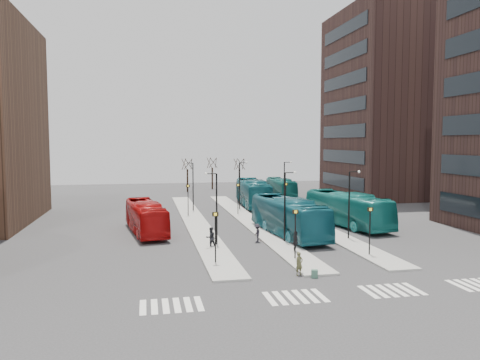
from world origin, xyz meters
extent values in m
plane|color=#2E2E30|center=(0.00, 0.00, 0.00)|extent=(160.00, 160.00, 0.00)
cube|color=#979691|center=(-4.00, 30.00, 0.07)|extent=(2.50, 45.00, 0.15)
cube|color=#979691|center=(2.00, 30.00, 0.07)|extent=(2.50, 45.00, 0.15)
cube|color=#979691|center=(8.00, 30.00, 0.07)|extent=(2.50, 45.00, 0.15)
cube|color=navy|center=(1.41, 7.37, 0.26)|extent=(0.51, 0.45, 0.53)
imported|color=#B00D0E|center=(-9.30, 24.90, 1.53)|extent=(4.23, 11.27, 3.07)
imported|color=#145867|center=(3.87, 21.05, 1.79)|extent=(4.27, 13.09, 3.58)
imported|color=#135762|center=(5.16, 41.36, 1.83)|extent=(3.97, 13.32, 3.66)
imported|color=#16716D|center=(11.46, 24.68, 1.77)|extent=(4.95, 13.00, 3.54)
imported|color=#125E5A|center=(12.26, 51.84, 1.47)|extent=(2.60, 10.56, 2.93)
imported|color=#4F4E2F|center=(0.62, 8.14, 0.78)|extent=(0.66, 0.55, 1.55)
imported|color=black|center=(-4.02, 17.29, 0.87)|extent=(1.01, 0.89, 1.73)
imported|color=black|center=(2.30, 14.04, 0.89)|extent=(0.59, 1.10, 1.78)
imported|color=black|center=(0.30, 18.73, 0.81)|extent=(0.65, 1.07, 1.61)
cube|color=silver|center=(-9.50, 4.00, 0.01)|extent=(0.35, 2.40, 0.01)
cube|color=silver|center=(-8.90, 4.00, 0.01)|extent=(0.35, 2.40, 0.01)
cube|color=silver|center=(-8.30, 4.00, 0.01)|extent=(0.35, 2.40, 0.01)
cube|color=silver|center=(-7.70, 4.00, 0.01)|extent=(0.35, 2.40, 0.01)
cube|color=silver|center=(-7.10, 4.00, 0.01)|extent=(0.35, 2.40, 0.01)
cube|color=silver|center=(-6.50, 4.00, 0.01)|extent=(0.35, 2.40, 0.01)
cube|color=silver|center=(-2.50, 4.00, 0.01)|extent=(0.35, 2.40, 0.01)
cube|color=silver|center=(-1.90, 4.00, 0.01)|extent=(0.35, 2.40, 0.01)
cube|color=silver|center=(-1.30, 4.00, 0.01)|extent=(0.35, 2.40, 0.01)
cube|color=silver|center=(-0.70, 4.00, 0.01)|extent=(0.35, 2.40, 0.01)
cube|color=silver|center=(-0.10, 4.00, 0.01)|extent=(0.35, 2.40, 0.01)
cube|color=silver|center=(0.50, 4.00, 0.01)|extent=(0.35, 2.40, 0.01)
cube|color=silver|center=(3.50, 4.00, 0.01)|extent=(0.35, 2.40, 0.01)
cube|color=silver|center=(4.10, 4.00, 0.01)|extent=(0.35, 2.40, 0.01)
cube|color=silver|center=(4.70, 4.00, 0.01)|extent=(0.35, 2.40, 0.01)
cube|color=silver|center=(5.30, 4.00, 0.01)|extent=(0.35, 2.40, 0.01)
cube|color=silver|center=(5.90, 4.00, 0.01)|extent=(0.35, 2.40, 0.01)
cube|color=silver|center=(6.50, 4.00, 0.01)|extent=(0.35, 2.40, 0.01)
cube|color=silver|center=(9.50, 4.00, 0.01)|extent=(0.35, 2.40, 0.01)
cube|color=silver|center=(10.10, 4.00, 0.01)|extent=(0.35, 2.40, 0.01)
cube|color=silver|center=(10.70, 4.00, 0.01)|extent=(0.35, 2.40, 0.01)
cube|color=#33201C|center=(32.00, 50.00, 15.00)|extent=(20.00, 20.00, 30.00)
cube|color=black|center=(21.94, 50.00, 2.50)|extent=(0.12, 16.00, 2.00)
cube|color=black|center=(21.94, 50.00, 6.50)|extent=(0.12, 16.00, 2.00)
cube|color=black|center=(21.94, 50.00, 10.50)|extent=(0.12, 16.00, 2.00)
cube|color=black|center=(21.94, 50.00, 14.50)|extent=(0.12, 16.00, 2.00)
cube|color=black|center=(21.94, 50.00, 18.50)|extent=(0.12, 16.00, 2.00)
cube|color=black|center=(21.94, 50.00, 22.50)|extent=(0.12, 16.00, 2.00)
cube|color=black|center=(21.94, 50.00, 26.50)|extent=(0.12, 16.00, 2.00)
cylinder|color=black|center=(-4.40, 12.00, 1.90)|extent=(0.10, 0.10, 3.50)
cube|color=black|center=(-4.40, 12.00, 3.65)|extent=(0.45, 0.10, 0.30)
cube|color=yellow|center=(-4.40, 11.94, 3.65)|extent=(0.20, 0.02, 0.20)
cylinder|color=black|center=(-4.40, 34.00, 1.90)|extent=(0.10, 0.10, 3.50)
cube|color=black|center=(-4.40, 34.00, 3.65)|extent=(0.45, 0.10, 0.30)
cube|color=yellow|center=(-4.40, 33.94, 3.65)|extent=(0.20, 0.02, 0.20)
cylinder|color=black|center=(1.60, 12.00, 1.90)|extent=(0.10, 0.10, 3.50)
cube|color=black|center=(1.60, 12.00, 3.65)|extent=(0.45, 0.10, 0.30)
cube|color=yellow|center=(1.60, 11.94, 3.65)|extent=(0.20, 0.02, 0.20)
cylinder|color=black|center=(1.60, 34.00, 1.90)|extent=(0.10, 0.10, 3.50)
cube|color=black|center=(1.60, 34.00, 3.65)|extent=(0.45, 0.10, 0.30)
cube|color=yellow|center=(1.60, 33.94, 3.65)|extent=(0.20, 0.02, 0.20)
cylinder|color=black|center=(7.60, 12.00, 1.90)|extent=(0.10, 0.10, 3.50)
cube|color=black|center=(7.60, 12.00, 3.65)|extent=(0.45, 0.10, 0.30)
cube|color=yellow|center=(7.60, 11.94, 3.65)|extent=(0.20, 0.02, 0.20)
cylinder|color=black|center=(7.60, 34.00, 1.90)|extent=(0.10, 0.10, 3.50)
cube|color=black|center=(7.60, 34.00, 3.65)|extent=(0.45, 0.10, 0.30)
cube|color=yellow|center=(7.60, 33.94, 3.65)|extent=(0.20, 0.02, 0.20)
cylinder|color=black|center=(-3.40, 18.00, 3.15)|extent=(0.14, 0.14, 6.00)
cylinder|color=black|center=(-3.85, 18.00, 6.15)|extent=(0.90, 0.08, 0.08)
sphere|color=silver|center=(-4.30, 18.00, 6.15)|extent=(0.24, 0.24, 0.24)
cylinder|color=black|center=(-3.40, 38.00, 3.15)|extent=(0.14, 0.14, 6.00)
cylinder|color=black|center=(-3.85, 38.00, 6.15)|extent=(0.90, 0.08, 0.08)
sphere|color=silver|center=(-4.30, 38.00, 6.15)|extent=(0.24, 0.24, 0.24)
cylinder|color=black|center=(2.60, 18.00, 3.15)|extent=(0.14, 0.14, 6.00)
cylinder|color=black|center=(3.05, 18.00, 6.15)|extent=(0.90, 0.08, 0.08)
sphere|color=silver|center=(3.50, 18.00, 6.15)|extent=(0.24, 0.24, 0.24)
cylinder|color=black|center=(2.60, 38.00, 3.15)|extent=(0.14, 0.14, 6.00)
cylinder|color=black|center=(3.05, 38.00, 6.15)|extent=(0.90, 0.08, 0.08)
sphere|color=silver|center=(3.50, 38.00, 6.15)|extent=(0.24, 0.24, 0.24)
cylinder|color=black|center=(8.60, 18.00, 3.15)|extent=(0.14, 0.14, 6.00)
cylinder|color=black|center=(9.05, 18.00, 6.15)|extent=(0.90, 0.08, 0.08)
sphere|color=silver|center=(9.50, 18.00, 6.15)|extent=(0.24, 0.24, 0.24)
cylinder|color=black|center=(8.60, 38.00, 3.15)|extent=(0.14, 0.14, 6.00)
cylinder|color=black|center=(9.05, 38.00, 6.15)|extent=(0.90, 0.08, 0.08)
sphere|color=silver|center=(9.50, 38.00, 6.15)|extent=(0.24, 0.24, 0.24)
cylinder|color=black|center=(-2.00, 62.00, 2.00)|extent=(0.30, 0.30, 4.00)
cylinder|color=black|center=(-1.30, 62.00, 4.90)|extent=(0.10, 1.56, 1.95)
cylinder|color=black|center=(-1.78, 62.67, 4.90)|extent=(1.48, 0.59, 1.97)
cylinder|color=black|center=(-2.57, 62.41, 4.90)|extent=(0.90, 1.31, 1.99)
cylinder|color=black|center=(-2.57, 61.59, 4.90)|extent=(0.89, 1.31, 1.99)
cylinder|color=black|center=(-1.79, 61.33, 4.90)|extent=(1.48, 0.58, 1.97)
cylinder|color=black|center=(3.00, 66.00, 2.00)|extent=(0.30, 0.30, 4.00)
cylinder|color=black|center=(3.70, 66.00, 4.90)|extent=(0.10, 1.56, 1.95)
cylinder|color=black|center=(3.22, 66.67, 4.90)|extent=(1.48, 0.59, 1.97)
cylinder|color=black|center=(2.43, 66.41, 4.90)|extent=(0.90, 1.31, 1.99)
cylinder|color=black|center=(2.43, 65.59, 4.90)|extent=(0.89, 1.31, 1.99)
cylinder|color=black|center=(3.21, 65.33, 4.90)|extent=(1.48, 0.58, 1.97)
cylinder|color=black|center=(7.00, 60.00, 2.00)|extent=(0.30, 0.30, 4.00)
cylinder|color=black|center=(7.70, 60.00, 4.90)|extent=(0.10, 1.56, 1.95)
cylinder|color=black|center=(7.22, 60.67, 4.90)|extent=(1.48, 0.59, 1.97)
cylinder|color=black|center=(6.43, 60.41, 4.90)|extent=(0.90, 1.31, 1.99)
cylinder|color=black|center=(6.43, 59.59, 4.90)|extent=(0.89, 1.31, 1.99)
cylinder|color=black|center=(7.21, 59.33, 4.90)|extent=(1.48, 0.58, 1.97)
camera|label=1|loc=(-9.23, -20.82, 8.80)|focal=35.00mm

